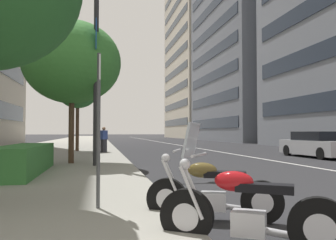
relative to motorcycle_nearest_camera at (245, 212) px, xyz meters
name	(u,v)px	position (x,y,z in m)	size (l,w,h in m)	color
sidewalk_right_plaza	(68,146)	(29.49, 4.54, -0.37)	(160.00, 8.27, 0.15)	gray
lane_centre_stripe	(172,144)	(34.49, -6.52, -0.45)	(110.00, 0.16, 0.01)	silver
motorcycle_nearest_camera	(245,212)	(0.00, 0.00, 0.00)	(1.26, 1.91, 1.50)	black
motorcycle_far_end_row	(212,194)	(1.34, -0.04, -0.03)	(0.95, 2.00, 1.10)	black
car_following_behind	(317,145)	(12.92, -9.94, 0.22)	(4.68, 1.90, 1.40)	#B7B7BC
parking_sign_by_curb	(99,114)	(1.92, 1.68, 1.22)	(0.32, 0.06, 2.52)	#47494C
street_lamp_with_banners	(104,35)	(9.07, 1.53, 4.56)	(1.26, 2.09, 8.11)	#232326
clipped_hedge_bed	(24,159)	(7.13, 3.88, 0.11)	(4.83, 1.10, 0.83)	#337033
street_tree_mid_sidewalk	(72,62)	(10.25, 2.76, 3.70)	(3.87, 3.87, 5.65)	#473323
street_tree_near_plaza_corner	(78,92)	(19.30, 3.09, 3.57)	(2.61, 2.61, 5.01)	#473323
pedestrian_on_plaza	(104,140)	(17.32, 1.41, 0.47)	(0.46, 0.47, 1.54)	#2D2D33
office_tower_near_left	(256,36)	(47.02, -23.07, 16.48)	(23.54, 15.35, 33.87)	slate
office_tower_far_left_down_avenue	(216,44)	(73.32, -25.60, 21.95)	(25.88, 20.41, 44.80)	beige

